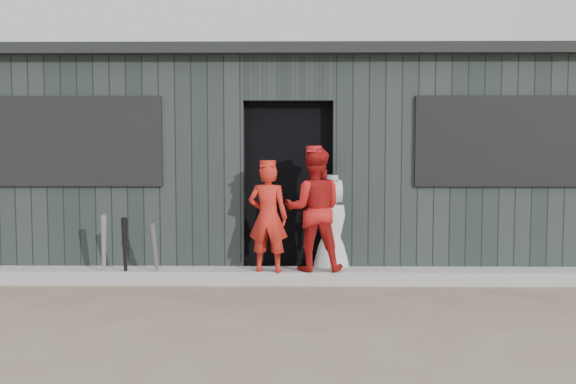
{
  "coord_description": "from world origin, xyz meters",
  "views": [
    {
      "loc": [
        0.08,
        -5.12,
        1.49
      ],
      "look_at": [
        0.0,
        1.8,
        1.0
      ],
      "focal_mm": 40.0,
      "sensor_mm": 36.0,
      "label": 1
    }
  ],
  "objects_px": {
    "bat_left": "(104,249)",
    "bat_right": "(125,251)",
    "player_red_right": "(314,209)",
    "dugout": "(290,162)",
    "bat_mid": "(155,254)",
    "player_grey_back": "(331,228)",
    "player_red_left": "(268,217)"
  },
  "relations": [
    {
      "from": "player_red_left",
      "to": "player_grey_back",
      "type": "height_order",
      "value": "player_red_left"
    },
    {
      "from": "bat_mid",
      "to": "dugout",
      "type": "distance_m",
      "value": 2.52
    },
    {
      "from": "bat_mid",
      "to": "player_grey_back",
      "type": "distance_m",
      "value": 1.95
    },
    {
      "from": "bat_right",
      "to": "dugout",
      "type": "xyz_separation_m",
      "value": [
        1.74,
        1.86,
        0.91
      ]
    },
    {
      "from": "bat_right",
      "to": "bat_mid",
      "type": "bearing_deg",
      "value": -0.18
    },
    {
      "from": "bat_left",
      "to": "player_red_right",
      "type": "bearing_deg",
      "value": 2.7
    },
    {
      "from": "dugout",
      "to": "player_grey_back",
      "type": "bearing_deg",
      "value": -71.76
    },
    {
      "from": "bat_left",
      "to": "player_red_right",
      "type": "distance_m",
      "value": 2.3
    },
    {
      "from": "bat_right",
      "to": "player_red_right",
      "type": "bearing_deg",
      "value": 3.6
    },
    {
      "from": "player_grey_back",
      "to": "dugout",
      "type": "xyz_separation_m",
      "value": [
        -0.48,
        1.46,
        0.71
      ]
    },
    {
      "from": "bat_mid",
      "to": "dugout",
      "type": "height_order",
      "value": "dugout"
    },
    {
      "from": "bat_left",
      "to": "bat_right",
      "type": "height_order",
      "value": "bat_left"
    },
    {
      "from": "bat_mid",
      "to": "player_red_right",
      "type": "height_order",
      "value": "player_red_right"
    },
    {
      "from": "player_red_left",
      "to": "dugout",
      "type": "relative_size",
      "value": 0.14
    },
    {
      "from": "bat_mid",
      "to": "player_grey_back",
      "type": "height_order",
      "value": "player_grey_back"
    },
    {
      "from": "bat_mid",
      "to": "player_red_right",
      "type": "relative_size",
      "value": 0.53
    },
    {
      "from": "player_red_right",
      "to": "bat_left",
      "type": "bearing_deg",
      "value": 3.23
    },
    {
      "from": "dugout",
      "to": "bat_mid",
      "type": "bearing_deg",
      "value": -127.31
    },
    {
      "from": "bat_right",
      "to": "dugout",
      "type": "distance_m",
      "value": 2.71
    },
    {
      "from": "player_red_left",
      "to": "player_grey_back",
      "type": "distance_m",
      "value": 0.79
    },
    {
      "from": "bat_left",
      "to": "player_red_left",
      "type": "xyz_separation_m",
      "value": [
        1.76,
        0.03,
        0.35
      ]
    },
    {
      "from": "bat_mid",
      "to": "bat_right",
      "type": "relative_size",
      "value": 0.93
    },
    {
      "from": "bat_mid",
      "to": "player_red_right",
      "type": "bearing_deg",
      "value": 4.32
    },
    {
      "from": "player_red_left",
      "to": "player_grey_back",
      "type": "relative_size",
      "value": 1.02
    },
    {
      "from": "bat_left",
      "to": "player_red_right",
      "type": "xyz_separation_m",
      "value": [
        2.25,
        0.11,
        0.42
      ]
    },
    {
      "from": "bat_left",
      "to": "bat_right",
      "type": "xyz_separation_m",
      "value": [
        0.23,
        -0.02,
        -0.02
      ]
    },
    {
      "from": "player_grey_back",
      "to": "player_red_right",
      "type": "bearing_deg",
      "value": 40.89
    },
    {
      "from": "player_grey_back",
      "to": "dugout",
      "type": "bearing_deg",
      "value": -84.06
    },
    {
      "from": "bat_left",
      "to": "player_red_right",
      "type": "height_order",
      "value": "player_red_right"
    },
    {
      "from": "player_red_left",
      "to": "player_red_right",
      "type": "bearing_deg",
      "value": -162.24
    },
    {
      "from": "bat_left",
      "to": "player_grey_back",
      "type": "height_order",
      "value": "player_grey_back"
    },
    {
      "from": "player_red_right",
      "to": "player_grey_back",
      "type": "xyz_separation_m",
      "value": [
        0.2,
        0.27,
        -0.24
      ]
    }
  ]
}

